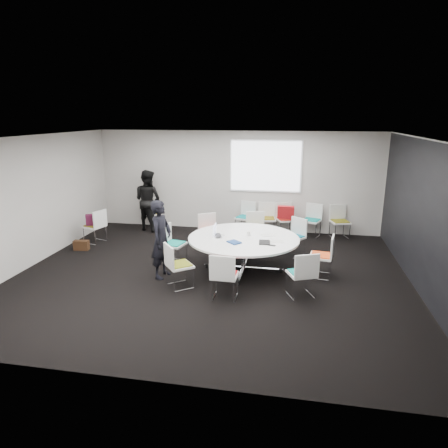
% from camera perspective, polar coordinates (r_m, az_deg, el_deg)
% --- Properties ---
extents(room_shell, '(8.08, 7.08, 2.88)m').
position_cam_1_polar(room_shell, '(7.93, -1.27, 2.07)').
color(room_shell, black).
rests_on(room_shell, ground).
extents(conference_table, '(2.33, 2.33, 0.73)m').
position_cam_1_polar(conference_table, '(8.45, 2.81, -3.07)').
color(conference_table, silver).
rests_on(conference_table, ground).
extents(projection_screen, '(1.90, 0.03, 1.35)m').
position_cam_1_polar(projection_screen, '(11.13, 5.95, 8.20)').
color(projection_screen, white).
rests_on(projection_screen, room_shell).
extents(chair_ring_a, '(0.51, 0.52, 0.88)m').
position_cam_1_polar(chair_ring_a, '(8.43, 13.70, -5.57)').
color(chair_ring_a, silver).
rests_on(chair_ring_a, ground).
extents(chair_ring_b, '(0.64, 0.64, 0.88)m').
position_cam_1_polar(chair_ring_b, '(9.56, 9.83, -2.82)').
color(chair_ring_b, silver).
rests_on(chair_ring_b, ground).
extents(chair_ring_c, '(0.53, 0.52, 0.88)m').
position_cam_1_polar(chair_ring_c, '(10.01, 4.50, -1.80)').
color(chair_ring_c, silver).
rests_on(chair_ring_c, ground).
extents(chair_ring_d, '(0.62, 0.62, 0.88)m').
position_cam_1_polar(chair_ring_d, '(9.81, -2.08, -2.13)').
color(chair_ring_d, silver).
rests_on(chair_ring_d, ground).
extents(chair_ring_e, '(0.54, 0.55, 0.88)m').
position_cam_1_polar(chair_ring_e, '(8.98, -7.18, -3.91)').
color(chair_ring_e, silver).
rests_on(chair_ring_e, ground).
extents(chair_ring_f, '(0.64, 0.64, 0.88)m').
position_cam_1_polar(chair_ring_f, '(7.76, -6.42, -7.07)').
color(chair_ring_f, silver).
rests_on(chair_ring_f, ground).
extents(chair_ring_g, '(0.47, 0.46, 0.88)m').
position_cam_1_polar(chair_ring_g, '(7.25, 0.06, -8.62)').
color(chair_ring_g, silver).
rests_on(chair_ring_g, ground).
extents(chair_ring_h, '(0.60, 0.59, 0.88)m').
position_cam_1_polar(chair_ring_h, '(7.46, 10.99, -8.22)').
color(chair_ring_h, silver).
rests_on(chair_ring_h, ground).
extents(chair_back_a, '(0.58, 0.57, 0.88)m').
position_cam_1_polar(chair_back_a, '(11.19, 3.03, 0.08)').
color(chair_back_a, silver).
rests_on(chair_back_a, ground).
extents(chair_back_b, '(0.52, 0.51, 0.88)m').
position_cam_1_polar(chair_back_b, '(11.10, 6.13, -0.12)').
color(chair_back_b, silver).
rests_on(chair_back_b, ground).
extents(chair_back_c, '(0.59, 0.58, 0.88)m').
position_cam_1_polar(chair_back_c, '(11.11, 8.74, -0.19)').
color(chair_back_c, silver).
rests_on(chair_back_c, ground).
extents(chair_back_d, '(0.58, 0.58, 0.88)m').
position_cam_1_polar(chair_back_d, '(11.13, 12.34, -0.36)').
color(chair_back_d, silver).
rests_on(chair_back_d, ground).
extents(chair_back_e, '(0.57, 0.56, 0.88)m').
position_cam_1_polar(chair_back_e, '(11.18, 16.16, -0.54)').
color(chair_back_e, silver).
rests_on(chair_back_e, ground).
extents(chair_spare_left, '(0.56, 0.57, 0.88)m').
position_cam_1_polar(chair_spare_left, '(10.85, -17.88, -1.16)').
color(chair_spare_left, silver).
rests_on(chair_spare_left, ground).
extents(chair_person_back, '(0.57, 0.56, 0.88)m').
position_cam_1_polar(chair_person_back, '(11.86, -10.39, 0.73)').
color(chair_person_back, silver).
rests_on(chair_person_back, ground).
extents(person_main, '(0.47, 0.64, 1.60)m').
position_cam_1_polar(person_main, '(8.12, -8.95, -2.18)').
color(person_main, black).
rests_on(person_main, ground).
extents(person_back, '(1.03, 0.93, 1.73)m').
position_cam_1_polar(person_back, '(11.58, -10.79, 3.36)').
color(person_back, black).
rests_on(person_back, ground).
extents(laptop, '(0.29, 0.36, 0.02)m').
position_cam_1_polar(laptop, '(8.46, -0.56, -1.67)').
color(laptop, '#333338').
rests_on(laptop, conference_table).
extents(laptop_lid, '(0.02, 0.30, 0.22)m').
position_cam_1_polar(laptop_lid, '(8.49, -1.34, -0.79)').
color(laptop_lid, silver).
rests_on(laptop_lid, conference_table).
extents(notebook_black, '(0.24, 0.32, 0.02)m').
position_cam_1_polar(notebook_black, '(8.08, 5.81, -2.61)').
color(notebook_black, black).
rests_on(notebook_black, conference_table).
extents(tablet_folio, '(0.33, 0.32, 0.03)m').
position_cam_1_polar(tablet_folio, '(8.04, 1.46, -2.61)').
color(tablet_folio, navy).
rests_on(tablet_folio, conference_table).
extents(papers_right, '(0.36, 0.31, 0.00)m').
position_cam_1_polar(papers_right, '(8.60, 6.42, -1.57)').
color(papers_right, white).
rests_on(papers_right, conference_table).
extents(papers_front, '(0.30, 0.22, 0.00)m').
position_cam_1_polar(papers_front, '(8.20, 7.53, -2.46)').
color(papers_front, silver).
rests_on(papers_front, conference_table).
extents(cup, '(0.08, 0.08, 0.09)m').
position_cam_1_polar(cup, '(8.52, 3.53, -1.36)').
color(cup, white).
rests_on(cup, conference_table).
extents(phone, '(0.15, 0.10, 0.01)m').
position_cam_1_polar(phone, '(7.93, 6.88, -3.04)').
color(phone, black).
rests_on(phone, conference_table).
extents(maroon_bag, '(0.42, 0.31, 0.28)m').
position_cam_1_polar(maroon_bag, '(10.77, -18.09, 0.61)').
color(maroon_bag, '#4C142F').
rests_on(maroon_bag, chair_spare_left).
extents(brown_bag, '(0.38, 0.21, 0.24)m').
position_cam_1_polar(brown_bag, '(10.43, -19.71, -2.87)').
color(brown_bag, '#351F11').
rests_on(brown_bag, ground).
extents(red_jacket, '(0.44, 0.17, 0.36)m').
position_cam_1_polar(red_jacket, '(10.79, 8.82, 1.66)').
color(red_jacket, '#AA1519').
rests_on(red_jacket, chair_back_c).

